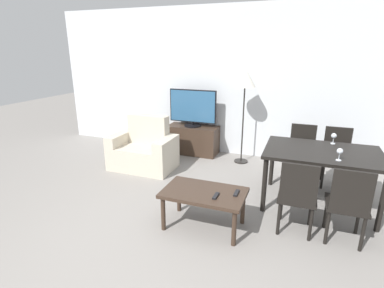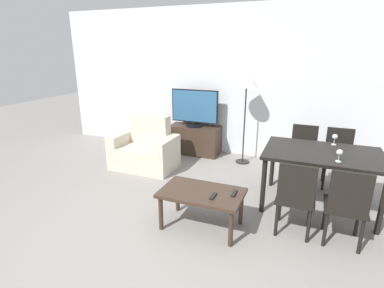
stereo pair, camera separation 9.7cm
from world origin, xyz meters
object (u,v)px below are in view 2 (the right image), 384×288
Objects in this scene: dining_chair_far at (338,155)px; remote_secondary at (213,196)px; dining_table at (322,158)px; wine_glass_left at (339,153)px; wine_glass_center at (335,137)px; dining_chair_near at (296,196)px; tv_stand at (195,140)px; tv at (195,108)px; armchair at (145,150)px; coffee_table at (202,196)px; dining_chair_near_right at (347,204)px; dining_chair_far_left at (303,151)px; remote_primary at (234,193)px; floor_lamp at (247,82)px.

remote_secondary is at bearing -125.00° from dining_chair_far.
dining_table is 0.38m from wine_glass_left.
dining_chair_far is 5.85× the size of wine_glass_center.
dining_chair_near is 1.25m from wine_glass_center.
tv_stand is 0.62m from tv.
armchair is 2.21m from remote_secondary.
wine_glass_center reaches higher than coffee_table.
dining_chair_near is 1.62m from dining_chair_far.
armchair reaches higher than dining_chair_far.
dining_chair_near_right reaches higher than dining_table.
armchair is at bearing 139.78° from remote_secondary.
tv reaches higher than dining_chair_near_right.
coffee_table is at bearing -66.53° from tv.
tv_stand is 1.13× the size of dining_chair_far.
tv is 2.71m from remote_secondary.
dining_chair_near_right and dining_chair_far_left have the same top height.
tv is 2.68m from remote_primary.
dining_chair_far_left is at bearing 110.08° from wine_glass_left.
dining_chair_far_left is 5.85× the size of wine_glass_left.
wine_glass_center is (1.37, -0.83, -0.58)m from floor_lamp.
dining_chair_near reaches higher than tv_stand.
dining_chair_far_left reaches higher than dining_table.
dining_chair_far_left is (0.00, 1.55, 0.00)m from dining_chair_near.
wine_glass_left and wine_glass_center have the same top height.
dining_chair_far is at bearing 8.23° from armchair.
dining_chair_far_left reaches higher than tv_stand.
remote_primary is at bearing -127.65° from wine_glass_center.
tv_stand is 2.55m from coffee_table.
armchair is 1.24× the size of dining_chair_near.
remote_secondary is (-1.30, -1.85, -0.02)m from dining_chair_far.
dining_chair_far_left is 5.69× the size of remote_secondary.
dining_table is 0.42m from wine_glass_center.
tv_stand is at bearing 157.53° from wine_glass_center.
dining_chair_far is at bearing 55.00° from remote_secondary.
dining_chair_far is (2.47, -0.56, 0.20)m from tv_stand.
dining_table reaches higher than remote_secondary.
dining_table is 1.88m from floor_lamp.
dining_chair_far reaches higher than remote_primary.
wine_glass_center reaches higher than remote_primary.
remote_secondary is 1.03× the size of wine_glass_center.
armchair is at bearing 159.39° from dining_chair_near_right.
coffee_table is 2.42m from floor_lamp.
tv is 6.05× the size of remote_secondary.
dining_chair_near is 1.00× the size of dining_chair_near_right.
floor_lamp is at bearing 136.26° from dining_table.
armchair is 0.77× the size of dining_table.
wine_glass_left is at bearing -94.73° from dining_chair_far.
dining_chair_near_right is at bearing -72.69° from dining_chair_far_left.
floor_lamp is 2.12m from wine_glass_left.
dining_chair_far_left is 0.67m from wine_glass_center.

